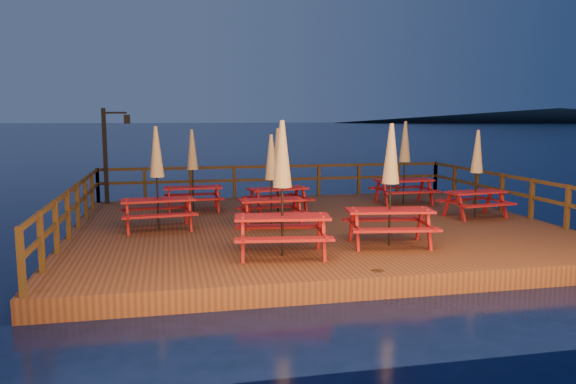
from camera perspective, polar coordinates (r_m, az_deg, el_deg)
name	(u,v)px	position (r m, az deg, el deg)	size (l,w,h in m)	color
ground	(313,238)	(14.62, 2.55, -4.72)	(500.00, 500.00, 0.00)	black
deck	(313,231)	(14.58, 2.55, -3.95)	(12.00, 10.00, 0.40)	#492617
deck_piles	(313,250)	(14.69, 2.54, -5.86)	(11.44, 9.44, 1.40)	#342510
railing	(298,186)	(16.13, 0.98, 0.66)	(11.80, 9.75, 1.10)	#342510
lamp_post	(110,147)	(18.47, -17.62, 4.41)	(0.85, 0.18, 3.00)	black
headland_right	(560,115)	(308.25, 25.87, 7.04)	(230.40, 86.40, 7.00)	black
picnic_table_0	(282,186)	(10.95, -0.59, 0.58)	(2.06, 1.77, 2.67)	maroon
picnic_table_1	(157,176)	(13.92, -13.17, 1.55)	(1.89, 1.61, 2.50)	maroon
picnic_table_2	(278,169)	(15.86, -1.04, 2.31)	(1.94, 1.71, 2.41)	maroon
picnic_table_3	(193,169)	(16.46, -9.67, 2.32)	(1.67, 1.38, 2.36)	maroon
picnic_table_4	(404,161)	(17.89, 11.75, 3.06)	(1.84, 1.52, 2.59)	maroon
picnic_table_5	(476,172)	(16.06, 18.60, 1.92)	(1.86, 1.61, 2.38)	maroon
picnic_table_6	(390,183)	(12.05, 10.36, 0.93)	(2.02, 1.74, 2.60)	maroon
picnic_table_7	(271,179)	(13.97, -1.71, 1.33)	(1.66, 1.39, 2.30)	maroon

